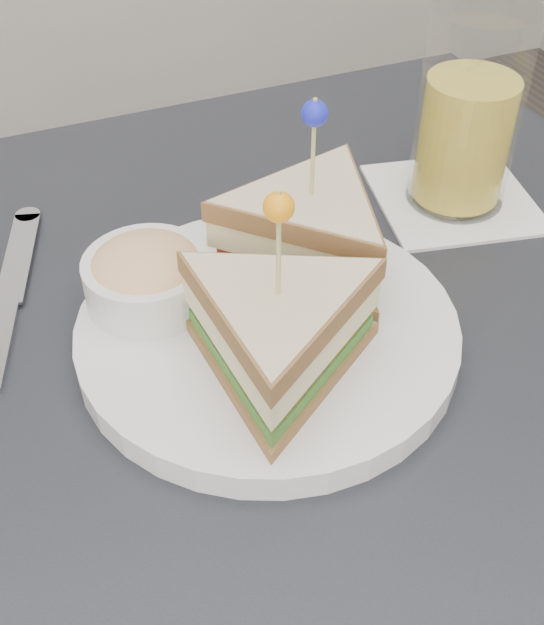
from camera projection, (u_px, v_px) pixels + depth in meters
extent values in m
cube|color=black|center=(264.00, 396.00, 0.53)|extent=(0.80, 0.80, 0.03)
cylinder|color=black|center=(399.00, 334.00, 1.12)|extent=(0.04, 0.04, 0.72)
cylinder|color=white|center=(267.00, 335.00, 0.55)|extent=(0.28, 0.28, 0.02)
cylinder|color=white|center=(267.00, 324.00, 0.54)|extent=(0.28, 0.28, 0.00)
cylinder|color=tan|center=(278.00, 253.00, 0.44)|extent=(0.00, 0.00, 0.08)
sphere|color=orange|center=(279.00, 207.00, 0.42)|extent=(0.02, 0.02, 0.02)
cylinder|color=tan|center=(313.00, 156.00, 0.52)|extent=(0.00, 0.00, 0.08)
sphere|color=#181FB9|center=(315.00, 113.00, 0.50)|extent=(0.02, 0.02, 0.02)
cylinder|color=silver|center=(148.00, 283.00, 0.55)|extent=(0.09, 0.09, 0.04)
ellipsoid|color=#E0B772|center=(146.00, 267.00, 0.54)|extent=(0.08, 0.08, 0.04)
cube|color=silver|center=(1.00, 342.00, 0.55)|extent=(0.04, 0.10, 0.01)
cube|color=silver|center=(19.00, 257.00, 0.62)|extent=(0.05, 0.12, 0.00)
cylinder|color=silver|center=(28.00, 215.00, 0.66)|extent=(0.03, 0.03, 0.00)
cube|color=white|center=(453.00, 199.00, 0.68)|extent=(0.16, 0.16, 0.00)
cylinder|color=gold|center=(464.00, 139.00, 0.64)|extent=(0.09, 0.09, 0.10)
cylinder|color=white|center=(469.00, 110.00, 0.63)|extent=(0.10, 0.10, 0.16)
cube|color=white|center=(483.00, 79.00, 0.62)|extent=(0.02, 0.02, 0.02)
cube|color=white|center=(460.00, 95.00, 0.61)|extent=(0.03, 0.03, 0.02)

